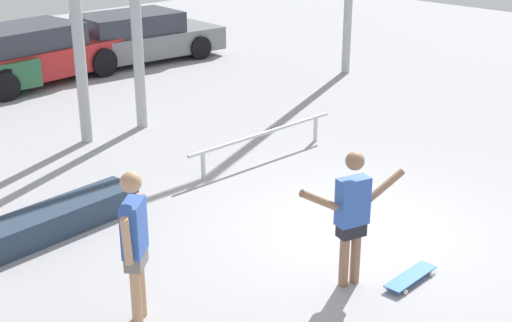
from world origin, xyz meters
TOP-DOWN VIEW (x-y plane):
  - ground_plane at (0.00, 0.00)m, footprint 36.00×36.00m
  - skateboarder at (-1.08, -0.80)m, footprint 1.33×0.46m
  - skateboard at (-0.54, -1.27)m, footprint 0.81×0.27m
  - grind_box at (-2.86, 2.69)m, footprint 2.48×0.77m
  - grind_rail at (1.04, 2.73)m, footprint 3.15×0.09m
  - parked_car_red at (0.77, 10.05)m, footprint 4.37×2.28m
  - parked_car_grey at (3.65, 10.09)m, footprint 4.64×2.15m
  - bystander at (-3.21, 0.26)m, footprint 0.58×0.50m

SIDE VIEW (x-z plane):
  - ground_plane at x=0.00m, z-range 0.00..0.00m
  - skateboard at x=-0.54m, z-range 0.03..0.10m
  - grind_box at x=-2.86m, z-range 0.00..0.36m
  - grind_rail at x=1.04m, z-range 0.15..0.62m
  - parked_car_grey at x=3.65m, z-range -0.02..1.24m
  - parked_car_red at x=0.77m, z-range -0.01..1.31m
  - skateboarder at x=-1.08m, z-range 0.10..1.71m
  - bystander at x=-3.21m, z-range 0.09..1.76m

